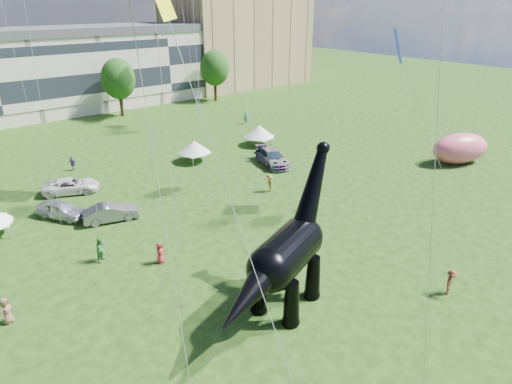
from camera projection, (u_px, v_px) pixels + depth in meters
ground at (354, 301)px, 26.48m from camera, size 220.00×220.00×0.00m
apartment_block at (236, 30)px, 90.85m from camera, size 28.00×18.00×22.00m
tree_mid_right at (118, 76)px, 65.85m from camera, size 5.20×5.20×9.44m
tree_far_right at (214, 65)px, 76.25m from camera, size 5.20×5.20×9.44m
dinosaur_sculpture at (284, 258)px, 24.40m from camera, size 11.53×5.48×9.55m
car_silver at (62, 210)px, 36.26m from camera, size 3.83×4.72×1.51m
car_grey at (111, 213)px, 35.83m from camera, size 4.77×2.75×1.49m
car_white at (71, 186)px, 41.04m from camera, size 5.71×4.31×1.44m
car_dark at (272, 157)px, 48.00m from camera, size 3.93×6.20×1.67m
gazebo_near at (194, 147)px, 48.59m from camera, size 3.92×3.92×2.47m
gazebo_far at (259, 131)px, 54.03m from camera, size 4.89×4.89×2.58m
inflatable_pink at (460, 148)px, 48.14m from camera, size 7.68×5.75×3.45m
visitors at (205, 201)px, 37.51m from camera, size 50.38×41.01×1.89m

